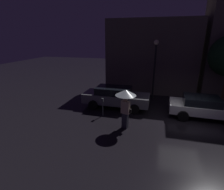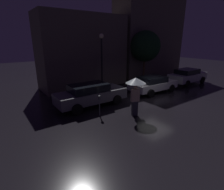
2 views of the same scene
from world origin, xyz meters
TOP-DOWN VIEW (x-y plane):
  - ground_plane at (0.00, 0.00)m, footprint 60.00×60.00m
  - building_facade_left at (-2.40, 6.50)m, footprint 7.74×3.00m
  - building_facade_right at (6.05, 6.50)m, footprint 8.41×3.00m
  - parked_car_grey at (-4.50, 1.54)m, footprint 4.67×1.92m
  - parked_car_white at (1.16, 1.28)m, footprint 4.09×2.04m
  - parked_car_silver at (6.30, 1.35)m, footprint 4.34×1.92m
  - pedestrian_with_umbrella at (-3.27, -1.32)m, footprint 1.11×1.11m
  - parking_meter at (-4.92, -0.19)m, footprint 0.12×0.10m
  - street_lamp_near at (-1.99, 4.08)m, footprint 0.38×0.38m
  - street_tree at (3.18, 4.30)m, footprint 2.95×2.95m

SIDE VIEW (x-z plane):
  - ground_plane at x=0.00m, z-range 0.00..0.00m
  - parked_car_white at x=1.16m, z-range 0.04..1.37m
  - parking_meter at x=-4.92m, z-range 0.15..1.34m
  - parked_car_silver at x=6.30m, z-range 0.04..1.47m
  - parked_car_grey at x=-4.50m, z-range 0.04..1.51m
  - pedestrian_with_umbrella at x=-3.27m, z-range 0.64..2.85m
  - street_lamp_near at x=-1.99m, z-range 0.72..5.35m
  - building_facade_left at x=-2.40m, z-range 0.00..6.28m
  - street_tree at x=3.18m, z-range 1.03..6.06m
  - building_facade_right at x=6.05m, z-range 0.00..8.71m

